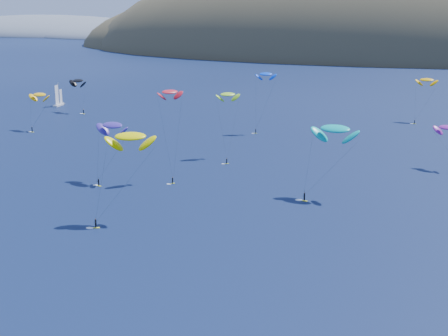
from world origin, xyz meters
The scene contains 13 objects.
island centered at (39.40, 562.36, -10.74)m, with size 730.00×300.00×210.00m.
headland centered at (-445.26, 750.08, -3.36)m, with size 460.00×250.00×60.00m.
sailboat centered at (-107.95, 194.72, 0.93)m, with size 8.93×7.73×11.10m.
kitesurfer_1 centered at (-84.84, 145.30, 13.22)m, with size 9.19×8.81×15.71m.
kitesurfer_2 centered at (-8.17, 64.36, 18.89)m, with size 11.64×13.31×21.87m.
kitesurfer_3 centered at (-4.99, 127.36, 19.38)m, with size 8.02×14.72×21.49m.
kitesurfer_4 centered at (-2.33, 166.59, 21.46)m, with size 8.15×7.86×23.57m.
kitesurfer_5 centered at (32.59, 95.22, 17.05)m, with size 12.75×11.11×20.29m.
kitesurfer_6 centered at (60.46, 131.71, 11.96)m, with size 10.50×10.74×14.22m.
kitesurfer_9 centered at (-11.98, 97.12, 23.98)m, with size 7.20×9.24×26.03m.
kitesurfer_10 centered at (-26.52, 91.22, 15.22)m, with size 10.85×10.86×18.03m.
kitesurfer_11 centered at (54.54, 207.25, 16.64)m, with size 8.45×11.02×18.98m.
kitesurfer_12 centered at (-90.87, 184.03, 13.64)m, with size 10.76×9.02×16.32m.
Camera 1 is at (51.31, -57.25, 47.95)m, focal length 50.00 mm.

